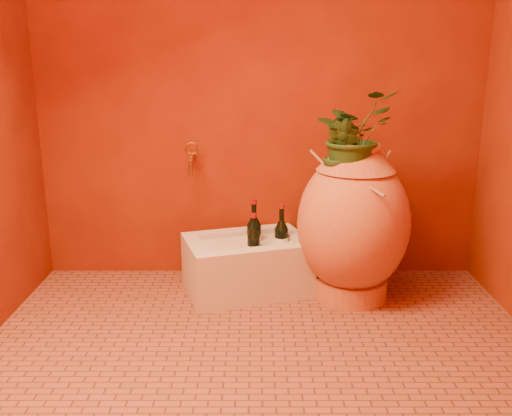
{
  "coord_description": "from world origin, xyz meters",
  "views": [
    {
      "loc": [
        -0.02,
        -2.21,
        1.27
      ],
      "look_at": [
        -0.02,
        0.35,
        0.57
      ],
      "focal_mm": 40.0,
      "sensor_mm": 36.0,
      "label": 1
    }
  ],
  "objects_px": {
    "amphora": "(353,223)",
    "wine_bottle_c": "(281,240)",
    "wall_tap": "(192,157)",
    "stone_basin": "(247,266)",
    "wine_bottle_b": "(254,238)",
    "wine_bottle_a": "(254,248)"
  },
  "relations": [
    {
      "from": "amphora",
      "to": "wine_bottle_c",
      "type": "height_order",
      "value": "amphora"
    },
    {
      "from": "amphora",
      "to": "wall_tap",
      "type": "height_order",
      "value": "amphora"
    },
    {
      "from": "wine_bottle_c",
      "to": "wall_tap",
      "type": "bearing_deg",
      "value": 162.63
    },
    {
      "from": "stone_basin",
      "to": "wall_tap",
      "type": "distance_m",
      "value": 0.68
    },
    {
      "from": "amphora",
      "to": "wine_bottle_b",
      "type": "xyz_separation_m",
      "value": [
        -0.52,
        0.14,
        -0.13
      ]
    },
    {
      "from": "stone_basin",
      "to": "wine_bottle_a",
      "type": "height_order",
      "value": "wine_bottle_a"
    },
    {
      "from": "amphora",
      "to": "stone_basin",
      "type": "relative_size",
      "value": 1.12
    },
    {
      "from": "amphora",
      "to": "wall_tap",
      "type": "xyz_separation_m",
      "value": [
        -0.86,
        0.29,
        0.3
      ]
    },
    {
      "from": "amphora",
      "to": "wine_bottle_b",
      "type": "bearing_deg",
      "value": 164.34
    },
    {
      "from": "wine_bottle_a",
      "to": "wine_bottle_b",
      "type": "bearing_deg",
      "value": 89.35
    },
    {
      "from": "amphora",
      "to": "wine_bottle_c",
      "type": "xyz_separation_m",
      "value": [
        -0.37,
        0.13,
        -0.14
      ]
    },
    {
      "from": "wall_tap",
      "to": "wine_bottle_a",
      "type": "bearing_deg",
      "value": -37.19
    },
    {
      "from": "stone_basin",
      "to": "wine_bottle_c",
      "type": "bearing_deg",
      "value": 13.91
    },
    {
      "from": "wine_bottle_c",
      "to": "wall_tap",
      "type": "distance_m",
      "value": 0.68
    },
    {
      "from": "wall_tap",
      "to": "amphora",
      "type": "bearing_deg",
      "value": -18.32
    },
    {
      "from": "wine_bottle_a",
      "to": "wine_bottle_c",
      "type": "distance_m",
      "value": 0.19
    },
    {
      "from": "wine_bottle_a",
      "to": "wall_tap",
      "type": "xyz_separation_m",
      "value": [
        -0.35,
        0.26,
        0.44
      ]
    },
    {
      "from": "stone_basin",
      "to": "wine_bottle_a",
      "type": "relative_size",
      "value": 2.54
    },
    {
      "from": "wall_tap",
      "to": "wine_bottle_c",
      "type": "bearing_deg",
      "value": -17.37
    },
    {
      "from": "wine_bottle_a",
      "to": "amphora",
      "type": "bearing_deg",
      "value": -2.63
    },
    {
      "from": "wine_bottle_a",
      "to": "wine_bottle_b",
      "type": "xyz_separation_m",
      "value": [
        0.0,
        0.12,
        0.02
      ]
    },
    {
      "from": "amphora",
      "to": "stone_basin",
      "type": "xyz_separation_m",
      "value": [
        -0.56,
        0.08,
        -0.27
      ]
    }
  ]
}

